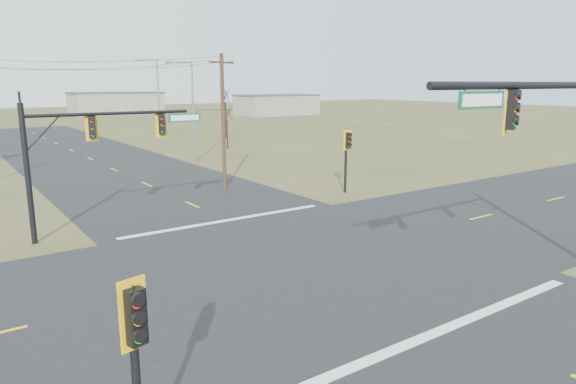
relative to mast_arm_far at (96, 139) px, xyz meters
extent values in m
plane|color=brown|center=(6.19, -9.12, -4.72)|extent=(320.00, 320.00, 0.00)
cube|color=black|center=(6.19, -9.12, -4.71)|extent=(160.00, 14.00, 0.02)
cube|color=black|center=(6.19, -9.12, -4.71)|extent=(14.00, 160.00, 0.02)
cube|color=silver|center=(6.19, -16.62, -4.69)|extent=(12.00, 0.40, 0.01)
cube|color=silver|center=(6.19, -1.62, -4.69)|extent=(12.00, 0.40, 0.01)
cylinder|color=black|center=(8.42, -17.86, 2.58)|extent=(11.28, 0.20, 0.20)
cube|color=#0B4E2C|center=(4.76, -17.86, 2.23)|extent=(1.80, 0.05, 0.45)
cylinder|color=black|center=(-3.14, 0.00, -1.47)|extent=(0.26, 0.26, 6.51)
cylinder|color=black|center=(0.81, 0.00, 1.18)|extent=(7.90, 0.17, 0.17)
cube|color=#0B4E2C|center=(4.66, 0.00, 0.83)|extent=(1.80, 0.05, 0.45)
cylinder|color=black|center=(16.37, 0.30, -2.66)|extent=(0.18, 0.18, 4.13)
cylinder|color=black|center=(-3.99, -17.06, -2.80)|extent=(0.16, 0.16, 3.85)
cylinder|color=#43301D|center=(10.23, 6.22, -0.05)|extent=(0.27, 0.27, 9.34)
cube|color=#43301D|center=(10.23, 6.22, 4.02)|extent=(2.22, 0.78, 0.12)
cylinder|color=gray|center=(13.94, 19.18, 0.00)|extent=(0.19, 0.19, 9.43)
cylinder|color=gray|center=(12.81, 19.18, 4.51)|extent=(2.26, 0.11, 0.11)
cube|color=gray|center=(11.67, 19.18, 4.41)|extent=(0.55, 0.32, 0.17)
cylinder|color=gray|center=(17.30, 36.52, 0.43)|extent=(0.21, 0.21, 10.31)
cylinder|color=gray|center=(16.06, 36.52, 5.39)|extent=(2.47, 0.12, 0.12)
cube|color=gray|center=(14.82, 36.52, 5.29)|extent=(0.61, 0.40, 0.19)
cylinder|color=black|center=(21.39, 26.48, -3.07)|extent=(0.17, 0.17, 3.30)
cylinder|color=black|center=(26.74, 36.73, -2.28)|extent=(0.21, 0.21, 4.87)
cube|color=gray|center=(31.19, 100.88, -2.22)|extent=(20.00, 12.00, 5.00)
cube|color=gray|center=(61.19, 75.88, -2.47)|extent=(18.00, 10.00, 4.50)
camera|label=1|loc=(-6.59, -25.69, 2.64)|focal=32.00mm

